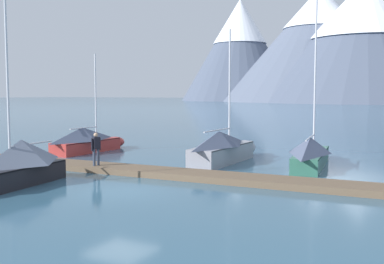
{
  "coord_description": "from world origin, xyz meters",
  "views": [
    {
      "loc": [
        11.61,
        -15.02,
        3.99
      ],
      "look_at": [
        0.0,
        6.0,
        2.0
      ],
      "focal_mm": 43.86,
      "sensor_mm": 36.0,
      "label": 1
    }
  ],
  "objects_px": {
    "sailboat_mid_dock_starboard": "(311,152)",
    "person_on_dock": "(96,147)",
    "sailboat_mid_dock_port": "(224,147)",
    "sailboat_nearest_berth": "(88,140)",
    "sailboat_second_berth": "(12,165)"
  },
  "relations": [
    {
      "from": "sailboat_mid_dock_starboard",
      "to": "person_on_dock",
      "type": "xyz_separation_m",
      "value": [
        -9.22,
        -6.91,
        0.46
      ]
    },
    {
      "from": "sailboat_mid_dock_starboard",
      "to": "sailboat_mid_dock_port",
      "type": "bearing_deg",
      "value": -169.62
    },
    {
      "from": "sailboat_nearest_berth",
      "to": "person_on_dock",
      "type": "distance_m",
      "value": 8.19
    },
    {
      "from": "sailboat_nearest_berth",
      "to": "person_on_dock",
      "type": "bearing_deg",
      "value": -45.79
    },
    {
      "from": "person_on_dock",
      "to": "sailboat_second_berth",
      "type": "bearing_deg",
      "value": -98.21
    },
    {
      "from": "sailboat_second_berth",
      "to": "person_on_dock",
      "type": "bearing_deg",
      "value": 81.79
    },
    {
      "from": "sailboat_mid_dock_starboard",
      "to": "person_on_dock",
      "type": "relative_size",
      "value": 5.5
    },
    {
      "from": "sailboat_second_berth",
      "to": "sailboat_mid_dock_port",
      "type": "height_order",
      "value": "sailboat_second_berth"
    },
    {
      "from": "sailboat_mid_dock_port",
      "to": "person_on_dock",
      "type": "height_order",
      "value": "sailboat_mid_dock_port"
    },
    {
      "from": "sailboat_mid_dock_port",
      "to": "sailboat_mid_dock_starboard",
      "type": "bearing_deg",
      "value": 10.38
    },
    {
      "from": "sailboat_mid_dock_starboard",
      "to": "person_on_dock",
      "type": "bearing_deg",
      "value": -143.16
    },
    {
      "from": "sailboat_second_berth",
      "to": "sailboat_mid_dock_port",
      "type": "bearing_deg",
      "value": 64.57
    },
    {
      "from": "sailboat_nearest_berth",
      "to": "sailboat_second_berth",
      "type": "xyz_separation_m",
      "value": [
        5.03,
        -10.52,
        0.09
      ]
    },
    {
      "from": "sailboat_mid_dock_port",
      "to": "sailboat_mid_dock_starboard",
      "type": "height_order",
      "value": "sailboat_mid_dock_starboard"
    },
    {
      "from": "person_on_dock",
      "to": "sailboat_mid_dock_starboard",
      "type": "bearing_deg",
      "value": 36.84
    }
  ]
}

